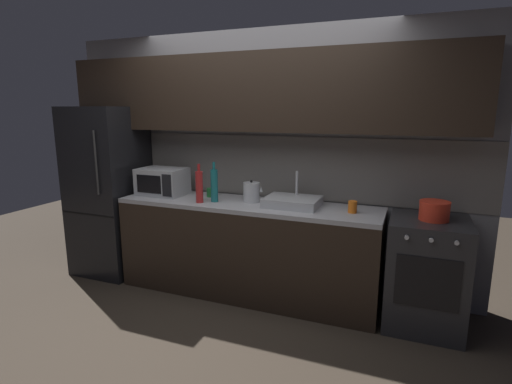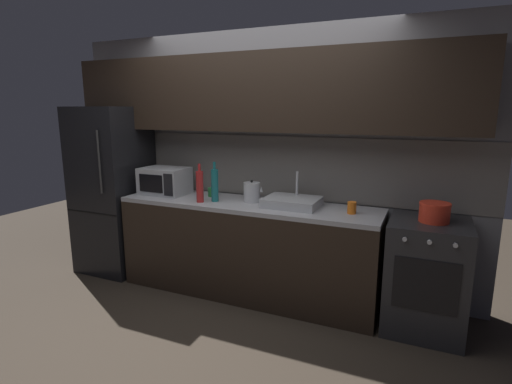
{
  "view_description": "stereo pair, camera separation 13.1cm",
  "coord_description": "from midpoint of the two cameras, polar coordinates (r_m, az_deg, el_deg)",
  "views": [
    {
      "loc": [
        1.41,
        -2.4,
        1.75
      ],
      "look_at": [
        0.09,
        0.9,
        1.01
      ],
      "focal_mm": 27.84,
      "sensor_mm": 36.0,
      "label": 1
    },
    {
      "loc": [
        1.53,
        -2.35,
        1.75
      ],
      "look_at": [
        0.09,
        0.9,
        1.01
      ],
      "focal_mm": 27.84,
      "sensor_mm": 36.0,
      "label": 2
    }
  ],
  "objects": [
    {
      "name": "ground_plane",
      "position": [
        3.3,
        -7.15,
        -20.39
      ],
      "size": [
        10.0,
        10.0,
        0.0
      ],
      "primitive_type": "plane",
      "color": "#2D261E"
    },
    {
      "name": "back_wall",
      "position": [
        3.87,
        1.51,
        8.8
      ],
      "size": [
        4.21,
        0.44,
        2.5
      ],
      "color": "slate",
      "rests_on": "ground"
    },
    {
      "name": "counter_run",
      "position": [
        3.82,
        -0.3,
        -8.13
      ],
      "size": [
        2.47,
        0.6,
        0.9
      ],
      "color": "black",
      "rests_on": "ground"
    },
    {
      "name": "refrigerator",
      "position": [
        4.58,
        -19.06,
        0.29
      ],
      "size": [
        0.68,
        0.69,
        1.78
      ],
      "color": "black",
      "rests_on": "ground"
    },
    {
      "name": "oven_range",
      "position": [
        3.52,
        24.21,
        -10.96
      ],
      "size": [
        0.6,
        0.62,
        0.9
      ],
      "color": "#232326",
      "rests_on": "ground"
    },
    {
      "name": "microwave",
      "position": [
        4.14,
        -12.08,
        1.57
      ],
      "size": [
        0.46,
        0.35,
        0.27
      ],
      "color": "#A8AAAF",
      "rests_on": "counter_run"
    },
    {
      "name": "sink_basin",
      "position": [
        3.56,
        6.25,
        -1.43
      ],
      "size": [
        0.48,
        0.38,
        0.3
      ],
      "color": "#ADAFB5",
      "rests_on": "counter_run"
    },
    {
      "name": "kettle",
      "position": [
        3.7,
        0.41,
        -0.02
      ],
      "size": [
        0.19,
        0.15,
        0.21
      ],
      "color": "#B7BABF",
      "rests_on": "counter_run"
    },
    {
      "name": "wine_bottle_red",
      "position": [
        3.71,
        -7.08,
        0.84
      ],
      "size": [
        0.07,
        0.07,
        0.36
      ],
      "color": "#A82323",
      "rests_on": "counter_run"
    },
    {
      "name": "wine_bottle_teal",
      "position": [
        3.73,
        -4.94,
        1.04
      ],
      "size": [
        0.07,
        0.07,
        0.37
      ],
      "color": "#19666B",
      "rests_on": "counter_run"
    },
    {
      "name": "mug_orange",
      "position": [
        3.4,
        14.68,
        -2.21
      ],
      "size": [
        0.07,
        0.07,
        0.1
      ],
      "primitive_type": "cylinder",
      "color": "orange",
      "rests_on": "counter_run"
    },
    {
      "name": "mug_green",
      "position": [
        3.96,
        -5.46,
        -0.02
      ],
      "size": [
        0.07,
        0.07,
        0.09
      ],
      "primitive_type": "cylinder",
      "color": "#1E6B2D",
      "rests_on": "counter_run"
    },
    {
      "name": "cooking_pot",
      "position": [
        3.37,
        25.3,
        -2.66
      ],
      "size": [
        0.23,
        0.23,
        0.15
      ],
      "color": "red",
      "rests_on": "oven_range"
    }
  ]
}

